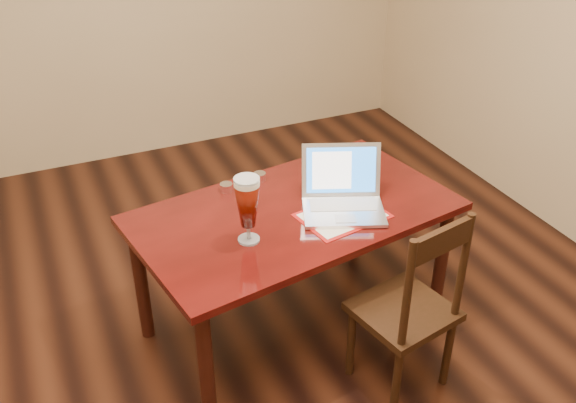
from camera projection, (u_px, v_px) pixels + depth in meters
name	position (u px, v px, depth m)	size (l,w,h in m)	color
ground	(238.00, 384.00, 2.90)	(5.00, 5.00, 0.00)	black
dining_table	(295.00, 223.00, 2.93)	(1.55, 1.04, 0.97)	#4E0C0A
dining_chair	(409.00, 310.00, 2.70)	(0.45, 0.43, 0.90)	black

